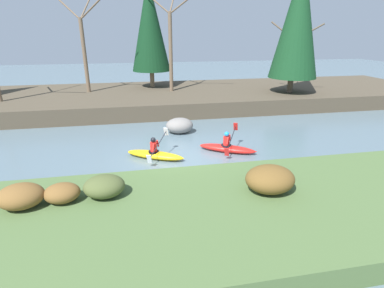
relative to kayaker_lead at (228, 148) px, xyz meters
name	(u,v)px	position (x,y,z in m)	size (l,w,h in m)	color
ground_plane	(180,159)	(-2.38, -0.42, -0.22)	(90.00, 90.00, 0.00)	slate
riverbank_near	(205,217)	(-2.38, -5.50, 0.11)	(44.00, 5.70, 0.66)	#4C6638
riverbank_far	(159,98)	(-2.38, 10.53, 0.30)	(44.00, 9.68, 1.05)	#4C4233
conifer_tree_left	(150,25)	(-2.70, 12.46, 5.63)	(3.06, 3.06, 8.29)	#7A664C
conifer_tree_mid_left	(298,20)	(7.37, 8.15, 5.93)	(3.47, 3.47, 9.09)	brown
bare_tree_mid_upstream	(84,46)	(-7.59, 11.30, 4.13)	(3.85, 3.81, 7.01)	brown
bare_tree_mid_downstream	(171,43)	(-1.32, 10.54, 4.39)	(4.14, 4.09, 7.56)	brown
bare_tree_downstream	(292,59)	(7.31, 8.24, 3.27)	(2.89, 2.85, 5.17)	brown
shrub_clump_nearest	(21,196)	(-7.53, -4.47, 0.79)	(1.28, 1.07, 0.70)	brown
shrub_clump_second	(62,193)	(-6.45, -4.38, 0.72)	(1.04, 0.86, 0.56)	brown
shrub_clump_third	(104,186)	(-5.25, -4.29, 0.77)	(1.24, 1.03, 0.67)	#4C562D
shrub_clump_far_end	(270,179)	(-0.19, -4.94, 0.86)	(1.56, 1.30, 0.84)	brown
kayaker_lead	(228,148)	(0.00, 0.00, 0.00)	(2.65, 1.96, 1.20)	red
kayaker_middle	(155,154)	(-3.43, -0.16, 0.00)	(2.66, 1.94, 1.20)	yellow
boulder_midstream	(180,126)	(-1.82, 3.26, 0.21)	(1.53, 1.20, 0.87)	gray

